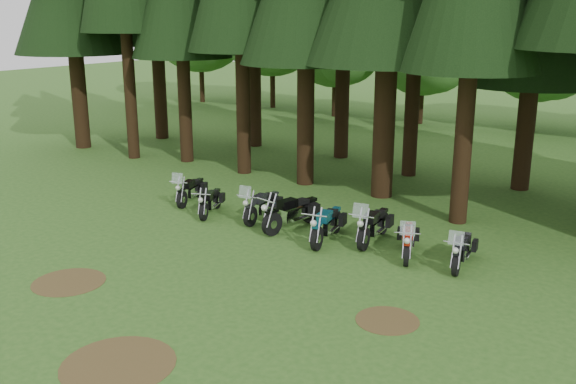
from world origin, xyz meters
name	(u,v)px	position (x,y,z in m)	size (l,w,h in m)	color
ground	(213,282)	(0.00, 0.00, 0.00)	(120.00, 120.00, 0.00)	#2E591D
decid_0	(201,21)	(-22.10, 25.26, 5.90)	(8.00, 7.78, 10.00)	black
decid_1	(275,23)	(-15.99, 25.76, 5.83)	(7.91, 7.69, 9.88)	black
decid_2	(338,38)	(-10.43, 24.78, 4.95)	(6.72, 6.53, 8.40)	black
decid_3	(427,48)	(-4.71, 25.13, 4.51)	(6.12, 5.95, 7.65)	black
decid_4	(544,53)	(1.58, 26.32, 4.37)	(5.93, 5.76, 7.41)	black
dirt_patch_0	(69,282)	(-3.00, -2.00, 0.01)	(1.80, 1.80, 0.01)	#4C3D1E
dirt_patch_1	(387,320)	(4.50, 0.50, 0.01)	(1.40, 1.40, 0.01)	#4C3D1E
dirt_patch_2	(118,364)	(1.00, -4.00, 0.01)	(2.20, 2.20, 0.01)	#4C3D1E
motorcycle_0	(191,191)	(-5.15, 4.93, 0.44)	(0.82, 2.06, 1.31)	black
motorcycle_1	(210,202)	(-3.70, 4.28, 0.41)	(0.85, 1.88, 0.80)	black
motorcycle_2	(262,206)	(-1.91, 4.74, 0.46)	(0.50, 2.20, 1.38)	black
motorcycle_3	(292,213)	(-0.60, 4.50, 0.50)	(0.66, 2.40, 0.99)	black
motorcycle_4	(327,225)	(0.84, 4.15, 0.48)	(0.57, 2.30, 0.94)	black
motorcycle_5	(373,226)	(2.01, 4.83, 0.49)	(0.55, 2.33, 1.46)	black
motorcycle_6	(408,241)	(3.30, 4.32, 0.44)	(1.01, 2.05, 1.33)	black
motorcycle_7	(462,251)	(4.79, 4.42, 0.43)	(0.54, 2.04, 1.28)	black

